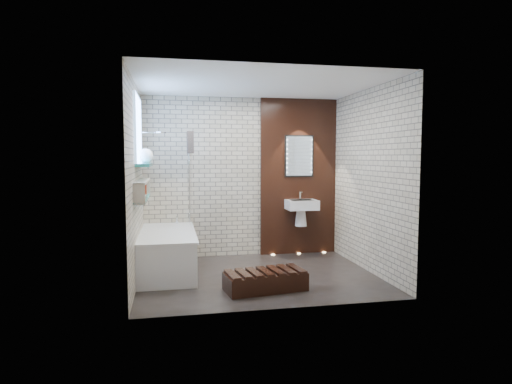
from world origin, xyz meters
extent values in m
plane|color=black|center=(0.00, 0.00, 0.00)|extent=(3.20, 3.20, 0.00)
cube|color=tan|center=(0.00, 1.30, 1.30)|extent=(3.20, 0.04, 2.60)
cube|color=tan|center=(0.00, -1.30, 1.30)|extent=(3.20, 0.04, 2.60)
cube|color=tan|center=(-1.60, 0.00, 1.30)|extent=(0.04, 2.60, 2.60)
cube|color=tan|center=(1.60, 0.00, 1.30)|extent=(0.04, 2.60, 2.60)
plane|color=white|center=(0.00, 0.00, 2.60)|extent=(3.20, 3.20, 0.00)
cube|color=black|center=(0.95, 1.27, 1.30)|extent=(1.30, 0.06, 2.60)
cube|color=#7FADE0|center=(-1.59, 0.35, 2.00)|extent=(0.03, 1.00, 0.90)
cube|color=teal|center=(-1.51, 0.35, 1.53)|extent=(0.18, 1.00, 0.04)
cube|color=teal|center=(-1.53, 0.15, 1.08)|extent=(0.14, 1.30, 0.03)
cube|color=#B2A899|center=(-1.53, 0.15, 1.32)|extent=(0.14, 1.30, 0.03)
cube|color=#B2A899|center=(-1.53, -0.48, 1.20)|extent=(0.14, 0.03, 0.26)
cube|color=#B2A899|center=(-1.53, 0.79, 1.20)|extent=(0.14, 0.03, 0.26)
cube|color=white|center=(-1.23, 0.45, 0.28)|extent=(0.75, 1.70, 0.55)
cube|color=white|center=(-1.23, 0.45, 0.57)|extent=(0.79, 1.74, 0.03)
cylinder|color=silver|center=(-1.08, 1.18, 0.64)|extent=(0.04, 0.04, 0.12)
cube|color=white|center=(-0.87, 0.89, 1.28)|extent=(0.01, 0.78, 1.40)
cube|color=#282320|center=(-0.87, 0.77, 1.85)|extent=(0.09, 0.24, 0.32)
cylinder|color=silver|center=(-1.30, 0.95, 2.00)|extent=(0.18, 0.18, 0.02)
cube|color=white|center=(0.95, 1.06, 0.85)|extent=(0.50, 0.36, 0.16)
cone|color=white|center=(0.95, 1.11, 0.63)|extent=(0.20, 0.20, 0.28)
cylinder|color=silver|center=(0.95, 1.16, 1.00)|extent=(0.03, 0.03, 0.14)
cube|color=black|center=(0.95, 1.24, 1.65)|extent=(0.50, 0.02, 0.70)
cube|color=silver|center=(0.95, 1.23, 1.65)|extent=(0.45, 0.01, 0.65)
cube|color=black|center=(-0.04, -0.63, 0.11)|extent=(1.04, 0.57, 0.22)
cylinder|color=#9C5818|center=(-1.53, -0.08, 1.15)|extent=(0.05, 0.05, 0.10)
cylinder|color=maroon|center=(-1.53, -0.35, 1.17)|extent=(0.06, 0.06, 0.14)
cylinder|color=maroon|center=(-1.53, 0.62, 1.17)|extent=(0.06, 0.06, 0.15)
sphere|color=white|center=(-1.50, 0.51, 1.65)|extent=(0.20, 0.20, 0.20)
cylinder|color=#FFD899|center=(0.50, 1.20, 0.01)|extent=(0.06, 0.06, 0.01)
cylinder|color=#FFD899|center=(0.95, 1.20, 0.01)|extent=(0.06, 0.06, 0.01)
cylinder|color=#FFD899|center=(1.40, 1.20, 0.01)|extent=(0.06, 0.06, 0.01)
camera|label=1|loc=(-1.16, -5.69, 1.64)|focal=30.16mm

